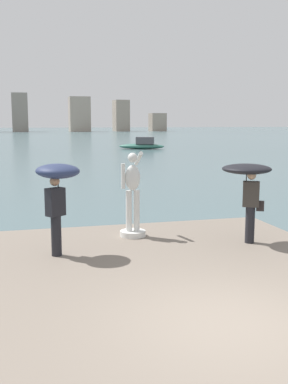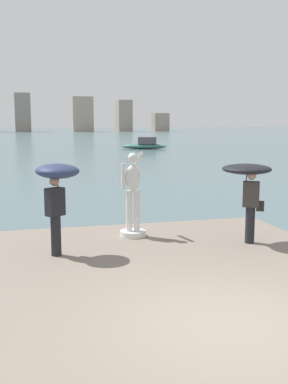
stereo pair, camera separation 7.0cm
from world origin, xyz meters
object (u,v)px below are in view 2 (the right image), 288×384
(statue_white_figure, at_px, (133,200))
(boat_mid, at_px, (145,145))
(onlooker_right, at_px, (248,178))
(onlooker_left, at_px, (57,183))

(statue_white_figure, bearing_deg, boat_mid, 75.29)
(statue_white_figure, height_order, boat_mid, statue_white_figure)
(statue_white_figure, height_order, onlooker_right, statue_white_figure)
(onlooker_right, xyz_separation_m, boat_mid, (8.57, 43.40, -1.44))
(statue_white_figure, distance_m, onlooker_right, 2.87)
(onlooker_right, bearing_deg, onlooker_left, 178.97)
(onlooker_left, distance_m, onlooker_right, 4.43)
(statue_white_figure, bearing_deg, onlooker_left, -148.33)
(onlooker_left, height_order, onlooker_right, onlooker_left)
(onlooker_right, bearing_deg, statue_white_figure, 153.01)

